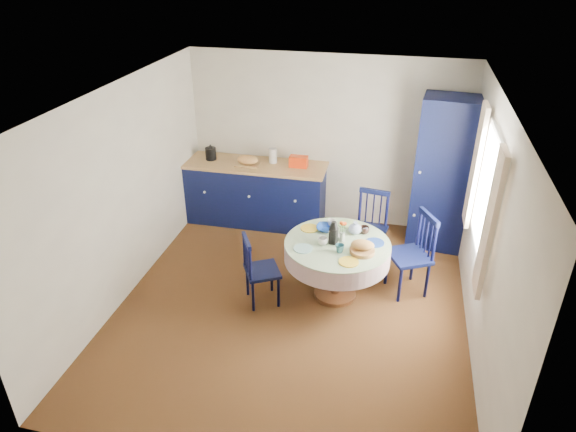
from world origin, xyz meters
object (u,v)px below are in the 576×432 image
(dining_table, at_px, (338,252))
(mug_d, at_px, (331,223))
(pantry_cabinet, at_px, (443,175))
(chair_left, at_px, (259,270))
(mug_a, at_px, (323,241))
(cobalt_bowl, at_px, (326,228))
(mug_c, at_px, (364,230))
(mug_b, at_px, (340,248))
(chair_right, at_px, (412,254))
(kitchen_counter, at_px, (255,192))
(chair_far, at_px, (369,228))

(dining_table, bearing_deg, mug_d, 110.80)
(pantry_cabinet, height_order, chair_left, pantry_cabinet)
(mug_a, relative_size, cobalt_bowl, 0.47)
(dining_table, bearing_deg, mug_a, -156.82)
(mug_c, xyz_separation_m, cobalt_bowl, (-0.45, -0.03, -0.02))
(dining_table, height_order, mug_b, dining_table)
(mug_b, bearing_deg, chair_right, 31.84)
(mug_b, bearing_deg, mug_a, 151.37)
(mug_c, bearing_deg, chair_left, -152.11)
(mug_a, relative_size, mug_c, 0.98)
(kitchen_counter, height_order, mug_a, kitchen_counter)
(kitchen_counter, xyz_separation_m, chair_far, (1.77, -0.73, 0.02))
(dining_table, distance_m, mug_c, 0.43)
(pantry_cabinet, distance_m, cobalt_bowl, 1.90)
(kitchen_counter, height_order, mug_d, kitchen_counter)
(chair_right, relative_size, mug_d, 10.64)
(chair_left, xyz_separation_m, mug_d, (0.73, 0.68, 0.34))
(dining_table, xyz_separation_m, mug_c, (0.27, 0.29, 0.17))
(chair_left, height_order, cobalt_bowl, chair_left)
(chair_left, height_order, chair_right, chair_right)
(mug_b, bearing_deg, mug_d, 107.97)
(dining_table, relative_size, mug_b, 12.15)
(chair_left, bearing_deg, mug_d, -75.65)
(kitchen_counter, relative_size, mug_c, 18.55)
(chair_left, relative_size, cobalt_bowl, 3.74)
(chair_left, height_order, mug_a, chair_left)
(kitchen_counter, relative_size, chair_left, 2.39)
(mug_a, xyz_separation_m, mug_c, (0.44, 0.36, 0.00))
(chair_far, bearing_deg, mug_b, -94.09)
(pantry_cabinet, relative_size, chair_far, 2.13)
(mug_a, xyz_separation_m, mug_d, (0.03, 0.44, 0.00))
(pantry_cabinet, height_order, mug_b, pantry_cabinet)
(mug_a, height_order, mug_c, mug_c)
(dining_table, distance_m, mug_a, 0.25)
(kitchen_counter, relative_size, dining_table, 1.72)
(cobalt_bowl, bearing_deg, mug_d, 69.42)
(pantry_cabinet, bearing_deg, mug_d, -132.54)
(mug_d, distance_m, cobalt_bowl, 0.12)
(dining_table, height_order, chair_left, dining_table)
(kitchen_counter, bearing_deg, mug_b, -50.34)
(chair_right, bearing_deg, mug_a, -96.83)
(cobalt_bowl, bearing_deg, pantry_cabinet, 43.38)
(chair_far, xyz_separation_m, chair_right, (0.56, -0.55, 0.02))
(dining_table, relative_size, mug_a, 10.93)
(chair_left, relative_size, mug_d, 9.12)
(chair_left, bearing_deg, mug_a, -99.71)
(mug_d, bearing_deg, chair_right, -2.86)
(pantry_cabinet, height_order, mug_c, pantry_cabinet)
(chair_left, xyz_separation_m, chair_right, (1.73, 0.63, 0.07))
(chair_left, xyz_separation_m, cobalt_bowl, (0.69, 0.57, 0.32))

